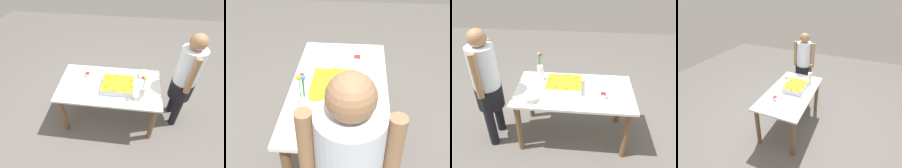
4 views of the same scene
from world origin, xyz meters
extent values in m
plane|color=#615D58|center=(0.00, 0.00, 0.00)|extent=(8.00, 8.00, 0.00)
cube|color=white|center=(0.00, 0.00, 0.71)|extent=(1.40, 0.76, 0.03)
cylinder|color=brown|center=(-0.62, -0.31, 0.35)|extent=(0.07, 0.07, 0.69)
cylinder|color=brown|center=(0.62, -0.31, 0.35)|extent=(0.07, 0.07, 0.69)
cylinder|color=brown|center=(-0.62, 0.31, 0.35)|extent=(0.07, 0.07, 0.69)
cylinder|color=brown|center=(0.62, 0.31, 0.35)|extent=(0.07, 0.07, 0.69)
cube|color=white|center=(-0.12, 0.04, 0.76)|extent=(0.43, 0.34, 0.08)
cube|color=yellow|center=(-0.12, 0.04, 0.81)|extent=(0.42, 0.33, 0.01)
sphere|color=yellow|center=(0.07, 0.04, 0.82)|extent=(0.04, 0.04, 0.04)
sphere|color=yellow|center=(0.03, 0.13, 0.82)|extent=(0.04, 0.04, 0.04)
sphere|color=yellow|center=(-0.09, 0.18, 0.82)|extent=(0.04, 0.04, 0.04)
sphere|color=yellow|center=(-0.22, 0.17, 0.82)|extent=(0.04, 0.04, 0.04)
sphere|color=yellow|center=(-0.30, 0.09, 0.82)|extent=(0.04, 0.04, 0.04)
sphere|color=yellow|center=(-0.30, -0.01, 0.82)|extent=(0.04, 0.04, 0.04)
sphere|color=yellow|center=(-0.22, -0.09, 0.82)|extent=(0.04, 0.04, 0.04)
sphere|color=yellow|center=(-0.09, -0.11, 0.82)|extent=(0.04, 0.04, 0.04)
sphere|color=yellow|center=(0.03, -0.06, 0.82)|extent=(0.04, 0.04, 0.04)
cone|color=#2D8438|center=(-0.03, 0.10, 0.82)|extent=(0.02, 0.02, 0.02)
cone|color=#2D8438|center=(-0.10, 0.13, 0.82)|extent=(0.02, 0.02, 0.02)
cone|color=#2D8438|center=(-0.07, 0.12, 0.82)|extent=(0.02, 0.02, 0.02)
cylinder|color=white|center=(0.33, -0.13, 0.73)|extent=(0.18, 0.18, 0.01)
cube|color=white|center=(0.33, -0.13, 0.76)|extent=(0.06, 0.06, 0.06)
cube|color=red|center=(0.33, -0.13, 0.79)|extent=(0.06, 0.06, 0.01)
cube|color=silver|center=(0.51, 0.23, 0.73)|extent=(0.10, 0.18, 0.00)
cylinder|color=white|center=(-0.43, 0.20, 0.82)|extent=(0.08, 0.08, 0.20)
cylinder|color=#2D8438|center=(-0.42, 0.20, 1.00)|extent=(0.01, 0.01, 0.16)
sphere|color=red|center=(-0.42, 0.20, 1.08)|extent=(0.03, 0.03, 0.03)
cylinder|color=#2D8438|center=(-0.44, 0.21, 1.00)|extent=(0.01, 0.01, 0.16)
sphere|color=gold|center=(-0.44, 0.21, 1.08)|extent=(0.04, 0.04, 0.04)
cylinder|color=#2D8438|center=(-0.44, 0.19, 1.00)|extent=(0.01, 0.01, 0.16)
sphere|color=#2D7FC6|center=(-0.44, 0.19, 1.08)|extent=(0.03, 0.03, 0.03)
cylinder|color=silver|center=(-0.47, -0.25, 0.75)|extent=(0.16, 0.16, 0.06)
cylinder|color=black|center=(-1.00, -0.25, 0.39)|extent=(0.11, 0.11, 0.78)
cylinder|color=black|center=(-1.00, 0.01, 0.39)|extent=(0.11, 0.11, 0.78)
cylinder|color=black|center=(-1.00, -0.12, 0.66)|extent=(0.31, 0.32, 0.28)
cylinder|color=silver|center=(-1.00, -0.12, 1.04)|extent=(0.30, 0.30, 0.52)
sphere|color=#9C724F|center=(-1.00, -0.12, 1.39)|extent=(0.20, 0.20, 0.20)
cylinder|color=#9C724F|center=(-1.00, -0.31, 1.04)|extent=(0.08, 0.08, 0.52)
cylinder|color=#9C724F|center=(-1.00, 0.07, 1.04)|extent=(0.08, 0.08, 0.52)
camera|label=1|loc=(-0.24, 1.71, 2.41)|focal=28.00mm
camera|label=2|loc=(-1.81, -0.14, 2.03)|focal=45.00mm
camera|label=3|loc=(0.08, -2.13, 2.22)|focal=35.00mm
camera|label=4|loc=(2.34, 0.99, 2.33)|focal=28.00mm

